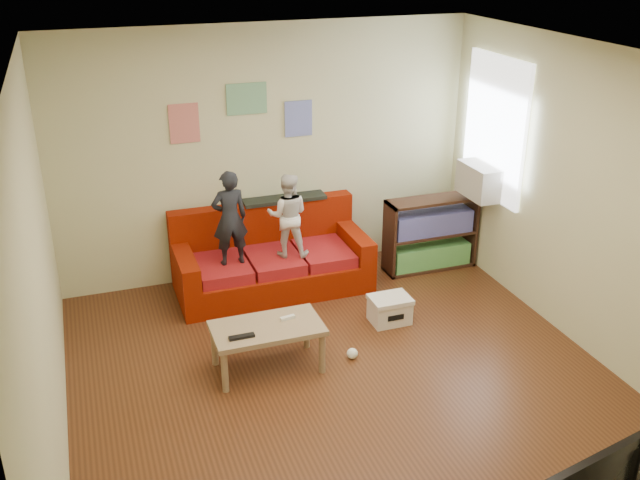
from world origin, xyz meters
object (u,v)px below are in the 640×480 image
object	(u,v)px
bookshelf	(430,237)
file_box	(390,309)
coffee_table	(267,332)
child_b	(288,215)
child_a	(230,218)
sofa	(271,261)

from	to	relation	value
bookshelf	file_box	bearing A→B (deg)	-133.66
coffee_table	file_box	bearing A→B (deg)	15.96
child_b	coffee_table	distance (m)	1.54
child_a	bookshelf	world-z (taller)	child_a
sofa	bookshelf	distance (m)	1.82
sofa	child_b	xyz separation A→B (m)	(0.15, -0.17, 0.57)
sofa	child_a	size ratio (longest dim) A/B	2.05
child_a	file_box	xyz separation A→B (m)	(1.34, -0.95, -0.78)
child_a	child_b	distance (m)	0.60
coffee_table	bookshelf	xyz separation A→B (m)	(2.26, 1.35, 0.01)
sofa	child_b	world-z (taller)	child_b
sofa	file_box	distance (m)	1.43
sofa	file_box	xyz separation A→B (m)	(0.88, -1.12, -0.16)
child_a	child_b	xyz separation A→B (m)	(0.60, 0.00, -0.05)
child_a	file_box	world-z (taller)	child_a
sofa	child_b	distance (m)	0.61
bookshelf	file_box	distance (m)	1.36
child_b	bookshelf	xyz separation A→B (m)	(1.66, 0.02, -0.49)
child_a	coffee_table	xyz separation A→B (m)	(-0.00, -1.33, -0.55)
child_a	file_box	bearing A→B (deg)	142.37
sofa	bookshelf	world-z (taller)	sofa
sofa	coffee_table	size ratio (longest dim) A/B	2.13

